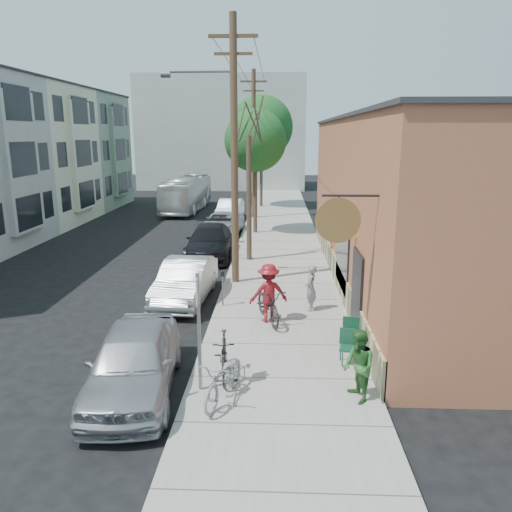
{
  "coord_description": "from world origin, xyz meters",
  "views": [
    {
      "loc": [
        4.08,
        -15.09,
        5.92
      ],
      "look_at": [
        3.32,
        2.93,
        1.5
      ],
      "focal_mm": 35.0,
      "sensor_mm": 36.0,
      "label": 1
    }
  ],
  "objects_px": {
    "tree_bare": "(249,199)",
    "car_1": "(185,281)",
    "parked_bike_b": "(224,379)",
    "bus": "(187,194)",
    "cyclist": "(269,293)",
    "car_4": "(230,210)",
    "sign_post": "(199,321)",
    "car_0": "(134,361)",
    "car_3": "(222,224)",
    "tree_leafy_far": "(261,127)",
    "parking_meter_far": "(237,242)",
    "patio_chair_a": "(349,348)",
    "patio_chair_b": "(352,335)",
    "tree_leafy_mid": "(255,141)",
    "utility_pole_near": "(233,148)",
    "parked_bike_a": "(224,356)",
    "patron_grey": "(311,288)",
    "parking_meter_near": "(223,283)",
    "car_2": "(210,241)",
    "patron_green": "(359,366)"
  },
  "relations": [
    {
      "from": "tree_bare",
      "to": "car_1",
      "type": "distance_m",
      "value": 6.44
    },
    {
      "from": "parked_bike_b",
      "to": "bus",
      "type": "xyz_separation_m",
      "value": [
        -5.99,
        29.17,
        0.68
      ]
    },
    {
      "from": "cyclist",
      "to": "car_4",
      "type": "bearing_deg",
      "value": -95.55
    },
    {
      "from": "sign_post",
      "to": "car_0",
      "type": "height_order",
      "value": "sign_post"
    },
    {
      "from": "car_3",
      "to": "tree_leafy_far",
      "type": "bearing_deg",
      "value": 84.01
    },
    {
      "from": "car_0",
      "to": "car_1",
      "type": "relative_size",
      "value": 1.03
    },
    {
      "from": "parking_meter_far",
      "to": "patio_chair_a",
      "type": "distance_m",
      "value": 11.54
    },
    {
      "from": "patio_chair_b",
      "to": "car_1",
      "type": "xyz_separation_m",
      "value": [
        -5.36,
        4.38,
        0.16
      ]
    },
    {
      "from": "sign_post",
      "to": "tree_leafy_mid",
      "type": "relative_size",
      "value": 0.39
    },
    {
      "from": "utility_pole_near",
      "to": "car_4",
      "type": "relative_size",
      "value": 2.22
    },
    {
      "from": "sign_post",
      "to": "parked_bike_a",
      "type": "bearing_deg",
      "value": 54.18
    },
    {
      "from": "patron_grey",
      "to": "car_4",
      "type": "distance_m",
      "value": 19.19
    },
    {
      "from": "tree_leafy_far",
      "to": "patio_chair_b",
      "type": "distance_m",
      "value": 28.82
    },
    {
      "from": "sign_post",
      "to": "patron_grey",
      "type": "distance_m",
      "value": 6.28
    },
    {
      "from": "patio_chair_a",
      "to": "car_0",
      "type": "xyz_separation_m",
      "value": [
        -5.17,
        -1.43,
        0.21
      ]
    },
    {
      "from": "sign_post",
      "to": "car_3",
      "type": "xyz_separation_m",
      "value": [
        -1.55,
        19.02,
        -1.16
      ]
    },
    {
      "from": "parked_bike_a",
      "to": "sign_post",
      "type": "bearing_deg",
      "value": -130.47
    },
    {
      "from": "parked_bike_a",
      "to": "car_1",
      "type": "bearing_deg",
      "value": 103.97
    },
    {
      "from": "tree_leafy_mid",
      "to": "bus",
      "type": "bearing_deg",
      "value": 121.25
    },
    {
      "from": "parked_bike_b",
      "to": "car_3",
      "type": "bearing_deg",
      "value": 113.64
    },
    {
      "from": "parking_meter_near",
      "to": "car_1",
      "type": "distance_m",
      "value": 1.72
    },
    {
      "from": "car_0",
      "to": "car_1",
      "type": "height_order",
      "value": "car_0"
    },
    {
      "from": "sign_post",
      "to": "parking_meter_far",
      "type": "bearing_deg",
      "value": 90.46
    },
    {
      "from": "tree_leafy_mid",
      "to": "car_1",
      "type": "xyz_separation_m",
      "value": [
        -2.0,
        -12.39,
        -4.78
      ]
    },
    {
      "from": "patron_grey",
      "to": "car_3",
      "type": "height_order",
      "value": "patron_grey"
    },
    {
      "from": "tree_leafy_far",
      "to": "car_1",
      "type": "bearing_deg",
      "value": -94.84
    },
    {
      "from": "utility_pole_near",
      "to": "car_0",
      "type": "distance_m",
      "value": 9.98
    },
    {
      "from": "car_2",
      "to": "bus",
      "type": "distance_m",
      "value": 15.73
    },
    {
      "from": "parking_meter_near",
      "to": "tree_leafy_mid",
      "type": "relative_size",
      "value": 0.17
    },
    {
      "from": "patron_green",
      "to": "car_2",
      "type": "xyz_separation_m",
      "value": [
        -5.11,
        13.81,
        -0.2
      ]
    },
    {
      "from": "tree_leafy_mid",
      "to": "patron_green",
      "type": "relative_size",
      "value": 4.4
    },
    {
      "from": "sign_post",
      "to": "car_1",
      "type": "bearing_deg",
      "value": 103.02
    },
    {
      "from": "parking_meter_near",
      "to": "patron_grey",
      "type": "bearing_deg",
      "value": -5.85
    },
    {
      "from": "sign_post",
      "to": "car_2",
      "type": "distance_m",
      "value": 13.59
    },
    {
      "from": "tree_leafy_mid",
      "to": "car_2",
      "type": "xyz_separation_m",
      "value": [
        -2.0,
        -5.63,
        -4.77
      ]
    },
    {
      "from": "patron_green",
      "to": "car_4",
      "type": "relative_size",
      "value": 0.36
    },
    {
      "from": "patron_grey",
      "to": "parked_bike_a",
      "type": "relative_size",
      "value": 0.86
    },
    {
      "from": "car_0",
      "to": "car_2",
      "type": "bearing_deg",
      "value": 84.02
    },
    {
      "from": "parking_meter_near",
      "to": "parked_bike_a",
      "type": "height_order",
      "value": "parking_meter_near"
    },
    {
      "from": "patio_chair_a",
      "to": "parked_bike_b",
      "type": "bearing_deg",
      "value": -133.34
    },
    {
      "from": "sign_post",
      "to": "patio_chair_a",
      "type": "height_order",
      "value": "sign_post"
    },
    {
      "from": "car_3",
      "to": "parked_bike_a",
      "type": "bearing_deg",
      "value": -79.65
    },
    {
      "from": "utility_pole_near",
      "to": "car_2",
      "type": "height_order",
      "value": "utility_pole_near"
    },
    {
      "from": "sign_post",
      "to": "car_4",
      "type": "xyz_separation_m",
      "value": [
        -1.55,
        24.17,
        -1.09
      ]
    },
    {
      "from": "tree_leafy_mid",
      "to": "bus",
      "type": "distance_m",
      "value": 12.01
    },
    {
      "from": "patron_grey",
      "to": "patron_green",
      "type": "xyz_separation_m",
      "value": [
        0.67,
        -5.84,
        0.05
      ]
    },
    {
      "from": "cyclist",
      "to": "tree_leafy_far",
      "type": "bearing_deg",
      "value": -102.0
    },
    {
      "from": "tree_leafy_far",
      "to": "cyclist",
      "type": "height_order",
      "value": "tree_leafy_far"
    },
    {
      "from": "cyclist",
      "to": "car_1",
      "type": "height_order",
      "value": "cyclist"
    },
    {
      "from": "utility_pole_near",
      "to": "patron_grey",
      "type": "distance_m",
      "value": 6.23
    }
  ]
}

